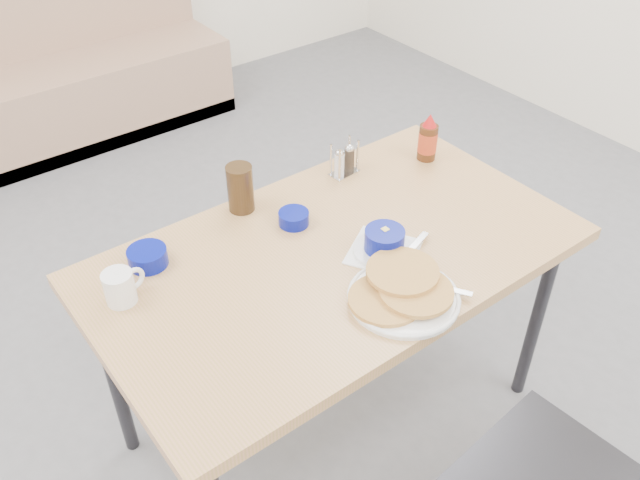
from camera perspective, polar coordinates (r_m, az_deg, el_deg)
ground at (r=2.39m, az=4.98°, el=-18.31°), size 6.00×6.00×0.00m
booth_bench at (r=4.16m, az=-21.55°, el=12.51°), size 1.90×0.56×1.22m
dining_table at (r=1.98m, az=1.31°, el=-2.31°), size 1.40×0.80×0.76m
pancake_plate at (r=1.79m, az=6.97°, el=-4.38°), size 0.30×0.30×0.05m
coffee_mug at (r=1.83m, az=-16.45°, el=-3.77°), size 0.12×0.08×0.09m
grits_setting at (r=1.93m, az=5.46°, el=-0.27°), size 0.28×0.26×0.08m
creamer_bowl at (r=1.94m, az=-14.31°, el=-1.42°), size 0.11×0.11×0.05m
butter_bowl at (r=2.03m, az=-2.23°, el=1.85°), size 0.09×0.09×0.04m
amber_tumbler at (r=2.08m, az=-6.73°, el=4.35°), size 0.09×0.09×0.15m
condiment_caddy at (r=2.25m, az=2.06°, el=6.53°), size 0.10×0.07×0.12m
syrup_bottle at (r=2.35m, az=9.07°, el=8.34°), size 0.06×0.06×0.17m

